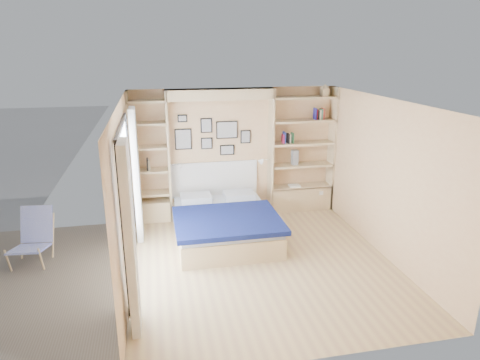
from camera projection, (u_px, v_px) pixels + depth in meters
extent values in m
plane|color=tan|center=(261.00, 262.00, 6.74)|extent=(4.50, 4.50, 0.00)
plane|color=#DAB27F|center=(234.00, 152.00, 8.47)|extent=(4.00, 0.00, 4.00)
plane|color=#DAB27F|center=(319.00, 256.00, 4.26)|extent=(4.00, 0.00, 4.00)
plane|color=#DAB27F|center=(125.00, 196.00, 5.99)|extent=(0.00, 4.50, 4.50)
plane|color=#DAB27F|center=(385.00, 179.00, 6.75)|extent=(0.00, 4.50, 4.50)
plane|color=white|center=(264.00, 102.00, 5.99)|extent=(4.50, 4.50, 0.00)
cube|color=#D2B083|center=(169.00, 157.00, 8.06)|extent=(0.04, 0.35, 2.50)
cube|color=#D2B083|center=(271.00, 152.00, 8.44)|extent=(0.04, 0.35, 2.50)
cube|color=#D2B083|center=(220.00, 94.00, 7.91)|extent=(2.00, 0.35, 0.20)
cube|color=#D2B083|center=(332.00, 149.00, 8.69)|extent=(0.04, 0.35, 2.50)
cube|color=#D2B083|center=(131.00, 159.00, 7.93)|extent=(0.04, 0.35, 2.50)
cube|color=#D2B083|center=(300.00, 197.00, 8.87)|extent=(1.30, 0.35, 0.50)
cube|color=#D2B083|center=(153.00, 210.00, 8.31)|extent=(0.70, 0.35, 0.40)
cube|color=black|center=(121.00, 126.00, 5.70)|extent=(0.04, 2.08, 0.06)
cube|color=black|center=(133.00, 273.00, 6.36)|extent=(0.04, 2.08, 0.06)
cube|color=black|center=(124.00, 235.00, 5.08)|extent=(0.04, 0.06, 2.20)
cube|color=black|center=(130.00, 184.00, 6.99)|extent=(0.04, 0.06, 2.20)
cube|color=silver|center=(127.00, 204.00, 6.03)|extent=(0.01, 2.00, 2.20)
cube|color=white|center=(130.00, 241.00, 4.82)|extent=(0.10, 0.45, 2.30)
cube|color=white|center=(136.00, 176.00, 7.25)|extent=(0.10, 0.45, 2.30)
cube|color=#D2B083|center=(300.00, 186.00, 8.79)|extent=(1.30, 0.35, 0.04)
cube|color=#D2B083|center=(301.00, 165.00, 8.66)|extent=(1.30, 0.35, 0.04)
cube|color=#D2B083|center=(302.00, 143.00, 8.52)|extent=(1.30, 0.35, 0.04)
cube|color=#D2B083|center=(303.00, 121.00, 8.39)|extent=(1.30, 0.35, 0.04)
cube|color=#D2B083|center=(304.00, 98.00, 8.25)|extent=(1.30, 0.35, 0.04)
cube|color=#D2B083|center=(152.00, 193.00, 8.20)|extent=(0.70, 0.35, 0.04)
cube|color=#D2B083|center=(150.00, 171.00, 8.07)|extent=(0.70, 0.35, 0.04)
cube|color=#D2B083|center=(149.00, 148.00, 7.93)|extent=(0.70, 0.35, 0.04)
cube|color=#D2B083|center=(147.00, 124.00, 7.80)|extent=(0.70, 0.35, 0.04)
cube|color=#D2B083|center=(146.00, 101.00, 7.68)|extent=(0.70, 0.35, 0.04)
cube|color=#D2B083|center=(224.00, 228.00, 7.53)|extent=(1.66, 2.07, 0.36)
cube|color=#B2B8C2|center=(224.00, 216.00, 7.46)|extent=(1.62, 2.03, 0.10)
cube|color=#0C1443|center=(227.00, 220.00, 7.11)|extent=(1.76, 1.45, 0.08)
cube|color=#B2B8C2|center=(196.00, 198.00, 8.03)|extent=(0.57, 0.41, 0.12)
cube|color=#B2B8C2|center=(239.00, 195.00, 8.19)|extent=(0.57, 0.41, 0.12)
cube|color=white|center=(214.00, 179.00, 8.52)|extent=(1.76, 0.04, 0.70)
cube|color=black|center=(183.00, 139.00, 8.17)|extent=(0.32, 0.02, 0.40)
cube|color=gray|center=(183.00, 139.00, 8.16)|extent=(0.28, 0.01, 0.36)
cube|color=black|center=(206.00, 125.00, 8.18)|extent=(0.22, 0.02, 0.28)
cube|color=gray|center=(206.00, 126.00, 8.17)|extent=(0.18, 0.01, 0.24)
cube|color=black|center=(207.00, 143.00, 8.28)|extent=(0.22, 0.02, 0.22)
cube|color=gray|center=(207.00, 143.00, 8.27)|extent=(0.18, 0.01, 0.18)
cube|color=black|center=(227.00, 130.00, 8.28)|extent=(0.42, 0.02, 0.34)
cube|color=gray|center=(227.00, 130.00, 8.27)|extent=(0.38, 0.01, 0.30)
cube|color=black|center=(227.00, 150.00, 8.40)|extent=(0.28, 0.02, 0.20)
cube|color=gray|center=(227.00, 150.00, 8.39)|extent=(0.24, 0.01, 0.16)
cube|color=black|center=(246.00, 137.00, 8.40)|extent=(0.20, 0.02, 0.26)
cube|color=gray|center=(246.00, 137.00, 8.39)|extent=(0.16, 0.01, 0.22)
cube|color=black|center=(182.00, 118.00, 8.05)|extent=(0.18, 0.02, 0.14)
cube|color=gray|center=(182.00, 118.00, 8.04)|extent=(0.14, 0.01, 0.10)
cylinder|color=silver|center=(177.00, 164.00, 8.05)|extent=(0.20, 0.02, 0.02)
cone|color=white|center=(182.00, 165.00, 8.08)|extent=(0.13, 0.12, 0.15)
cylinder|color=silver|center=(265.00, 160.00, 8.38)|extent=(0.20, 0.02, 0.02)
cone|color=white|center=(260.00, 161.00, 8.37)|extent=(0.13, 0.12, 0.15)
cube|color=#B12252|center=(283.00, 139.00, 8.41)|extent=(0.02, 0.15, 0.17)
cube|color=navy|center=(284.00, 137.00, 8.40)|extent=(0.03, 0.15, 0.23)
cube|color=black|center=(288.00, 138.00, 8.42)|extent=(0.03, 0.15, 0.19)
cube|color=#BFB28C|center=(289.00, 138.00, 8.43)|extent=(0.04, 0.15, 0.18)
cube|color=#245A32|center=(292.00, 138.00, 8.44)|extent=(0.03, 0.15, 0.20)
cube|color=#AF1214|center=(316.00, 114.00, 8.39)|extent=(0.02, 0.15, 0.20)
cube|color=navy|center=(315.00, 114.00, 8.39)|extent=(0.03, 0.15, 0.22)
cube|color=black|center=(318.00, 115.00, 8.40)|extent=(0.03, 0.15, 0.18)
cube|color=#BFB28C|center=(319.00, 115.00, 8.41)|extent=(0.04, 0.15, 0.19)
cube|color=#26593F|center=(321.00, 114.00, 8.41)|extent=(0.03, 0.15, 0.21)
cube|color=#A63024|center=(323.00, 114.00, 8.42)|extent=(0.03, 0.15, 0.22)
cube|color=black|center=(147.00, 164.00, 8.01)|extent=(0.03, 0.15, 0.23)
cube|color=#BFB28C|center=(149.00, 165.00, 8.03)|extent=(0.03, 0.15, 0.18)
cube|color=#D2B083|center=(325.00, 92.00, 8.30)|extent=(0.13, 0.13, 0.15)
cone|color=#D2B083|center=(325.00, 86.00, 8.26)|extent=(0.20, 0.20, 0.08)
cube|color=slate|center=(295.00, 157.00, 8.57)|extent=(0.12, 0.12, 0.30)
cube|color=white|center=(294.00, 186.00, 8.70)|extent=(0.22, 0.16, 0.03)
cube|color=#716354|center=(15.00, 286.00, 6.05)|extent=(3.20, 4.00, 0.05)
cylinder|color=tan|center=(8.00, 261.00, 6.31)|extent=(0.04, 0.14, 0.42)
cylinder|color=tan|center=(41.00, 260.00, 6.35)|extent=(0.04, 0.14, 0.42)
cylinder|color=tan|center=(22.00, 238.00, 6.84)|extent=(0.07, 0.35, 0.69)
cylinder|color=tan|center=(53.00, 236.00, 6.88)|extent=(0.07, 0.35, 0.69)
cube|color=#343AB1|center=(29.00, 249.00, 6.51)|extent=(0.54, 0.63, 0.15)
cube|color=#343AB1|center=(37.00, 224.00, 6.82)|extent=(0.50, 0.28, 0.57)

